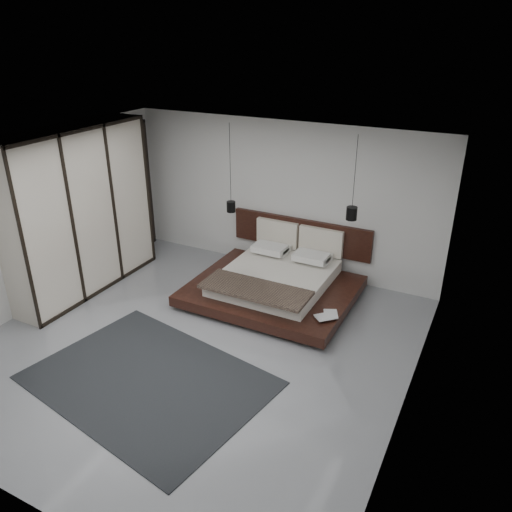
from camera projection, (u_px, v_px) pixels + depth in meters
The scene contains 13 objects.
floor at pixel (195, 345), 7.33m from camera, with size 6.00×6.00×0.00m, color gray.
ceiling at pixel (183, 156), 6.16m from camera, with size 6.00×6.00×0.00m, color white.
wall_back at pixel (281, 197), 9.17m from camera, with size 6.00×6.00×0.00m, color silver.
wall_left at pixel (33, 223), 7.98m from camera, with size 6.00×6.00×0.00m, color silver.
wall_right at pixel (416, 311), 5.50m from camera, with size 6.00×6.00×0.00m, color silver.
lattice_screen at pixel (136, 189), 9.99m from camera, with size 0.05×0.90×2.60m, color black.
bed at pixel (276, 280), 8.58m from camera, with size 2.69×2.36×1.06m.
book_lower at pixel (324, 314), 7.61m from camera, with size 0.20×0.27×0.03m, color #99724C.
book_upper at pixel (322, 313), 7.58m from camera, with size 0.22×0.30×0.02m, color #99724C.
pendant_left at pixel (231, 206), 8.94m from camera, with size 0.16×0.16×1.58m.
pendant_right at pixel (352, 213), 7.92m from camera, with size 0.17×0.17×1.35m.
wardrobe at pixel (79, 212), 8.41m from camera, with size 0.68×2.88×2.83m.
rug at pixel (149, 380), 6.59m from camera, with size 3.04×2.17×0.01m, color black.
Camera 1 is at (3.59, -5.03, 4.25)m, focal length 35.00 mm.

